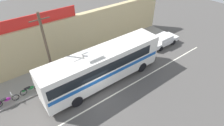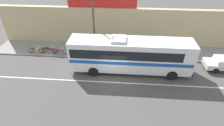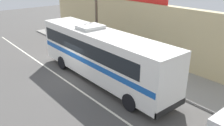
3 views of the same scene
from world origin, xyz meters
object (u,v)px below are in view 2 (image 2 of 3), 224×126
(utility_pole, at_px, (94,26))
(motorcycle_purple, at_px, (76,51))
(motorcycle_green, at_px, (49,50))
(motorcycle_blue, at_px, (59,51))
(motorcycle_black, at_px, (36,50))
(pedestrian_near_shop, at_px, (118,45))
(intercity_bus, at_px, (130,54))

(utility_pole, relative_size, motorcycle_purple, 3.82)
(motorcycle_green, bearing_deg, motorcycle_blue, -10.09)
(motorcycle_black, height_order, motorcycle_green, same)
(motorcycle_blue, bearing_deg, pedestrian_near_shop, 7.57)
(utility_pole, height_order, pedestrian_near_shop, utility_pole)
(intercity_bus, bearing_deg, motorcycle_blue, 162.98)
(motorcycle_blue, distance_m, pedestrian_near_shop, 7.02)
(intercity_bus, xyz_separation_m, motorcycle_black, (-11.23, 2.63, -1.50))
(motorcycle_black, bearing_deg, pedestrian_near_shop, 4.84)
(utility_pole, xyz_separation_m, motorcycle_purple, (-2.33, 0.17, -3.28))
(utility_pole, bearing_deg, motorcycle_purple, 175.90)
(motorcycle_black, distance_m, pedestrian_near_shop, 9.92)
(motorcycle_black, height_order, pedestrian_near_shop, pedestrian_near_shop)
(motorcycle_green, distance_m, pedestrian_near_shop, 8.36)
(motorcycle_blue, bearing_deg, motorcycle_black, 178.31)
(motorcycle_black, bearing_deg, motorcycle_blue, -1.69)
(utility_pole, xyz_separation_m, motorcycle_green, (-5.74, 0.22, -3.28))
(intercity_bus, relative_size, utility_pole, 1.70)
(motorcycle_purple, relative_size, motorcycle_green, 0.98)
(utility_pole, xyz_separation_m, motorcycle_blue, (-4.37, -0.03, -3.28))
(intercity_bus, height_order, motorcycle_black, intercity_bus)
(motorcycle_black, bearing_deg, motorcycle_purple, 1.22)
(intercity_bus, distance_m, utility_pole, 5.02)
(intercity_bus, bearing_deg, motorcycle_black, 166.84)
(motorcycle_black, height_order, motorcycle_blue, same)
(utility_pole, relative_size, motorcycle_green, 3.75)
(motorcycle_green, bearing_deg, pedestrian_near_shop, 4.65)
(motorcycle_purple, relative_size, motorcycle_blue, 0.95)
(motorcycle_purple, height_order, motorcycle_green, same)
(intercity_bus, xyz_separation_m, pedestrian_near_shop, (-1.36, 3.46, -0.94))
(motorcycle_green, bearing_deg, intercity_bus, -16.05)
(utility_pole, xyz_separation_m, pedestrian_near_shop, (2.57, 0.90, -2.72))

